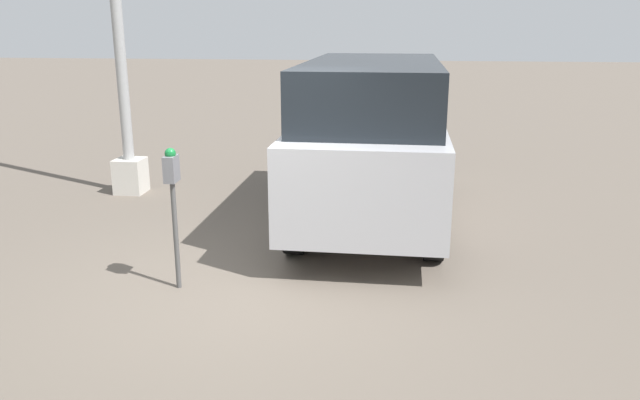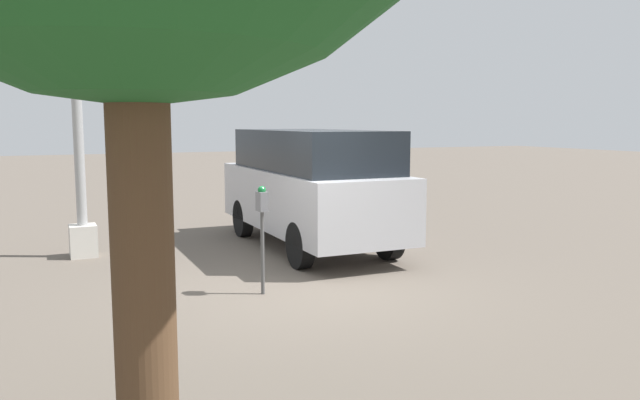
% 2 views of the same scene
% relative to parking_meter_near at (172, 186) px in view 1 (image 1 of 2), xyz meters
% --- Properties ---
extents(ground_plane, '(80.00, 80.00, 0.00)m').
position_rel_parking_meter_near_xyz_m(ground_plane, '(0.05, -0.54, -1.08)').
color(ground_plane, '#60564C').
extents(parking_meter_near, '(0.20, 0.11, 1.46)m').
position_rel_parking_meter_near_xyz_m(parking_meter_near, '(0.00, 0.00, 0.00)').
color(parking_meter_near, '#4C4C4C').
rests_on(parking_meter_near, ground).
extents(lamp_post, '(0.44, 0.44, 5.80)m').
position_rel_parking_meter_near_xyz_m(lamp_post, '(3.50, 2.01, 0.88)').
color(lamp_post, beige).
rests_on(lamp_post, ground).
extents(parked_van, '(4.94, 1.88, 2.15)m').
position_rel_parking_meter_near_xyz_m(parked_van, '(2.63, -1.85, 0.09)').
color(parked_van, '#B2B2B7').
rests_on(parked_van, ground).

